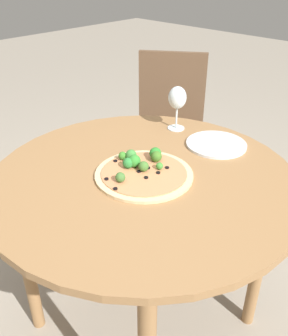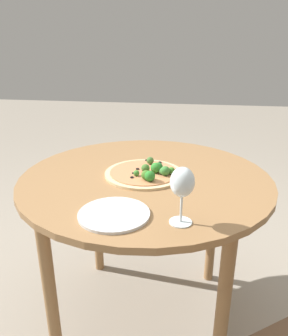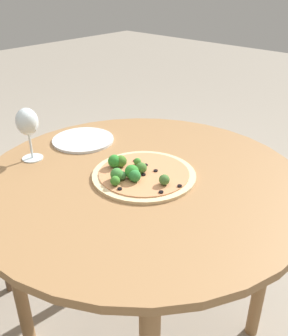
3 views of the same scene
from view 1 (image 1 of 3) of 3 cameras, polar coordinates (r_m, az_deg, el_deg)
The scene contains 6 objects.
ground_plane at distance 1.78m, azimuth -0.05°, elevation -22.33°, with size 12.00×12.00×0.00m, color gray.
dining_table at distance 1.31m, azimuth -0.06°, elevation -4.43°, with size 1.04×1.04×0.76m.
chair at distance 2.17m, azimuth 3.77°, elevation 5.48°, with size 0.56×0.56×0.94m.
pizza at distance 1.26m, azimuth -0.18°, elevation -0.38°, with size 0.33×0.33×0.06m.
wine_glass at distance 1.55m, azimuth 5.10°, elevation 10.43°, with size 0.07×0.07×0.18m.
plate_near at distance 1.48m, azimuth 10.95°, elevation 3.58°, with size 0.23×0.23×0.01m.
Camera 1 is at (-0.75, 0.78, 1.41)m, focal length 40.00 mm.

